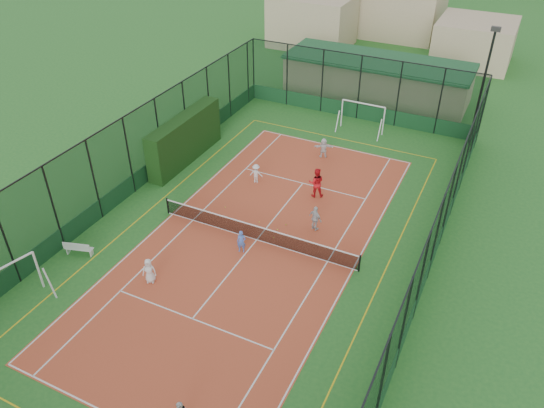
{
  "coord_description": "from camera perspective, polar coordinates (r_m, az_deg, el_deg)",
  "views": [
    {
      "loc": [
        10.62,
        -19.98,
        17.98
      ],
      "look_at": [
        -0.0,
        1.9,
        1.2
      ],
      "focal_mm": 35.0,
      "sensor_mm": 36.0,
      "label": 1
    }
  ],
  "objects": [
    {
      "name": "tennis_balls",
      "position": [
        30.05,
        -1.46,
        -2.06
      ],
      "size": [
        4.03,
        1.44,
        0.07
      ],
      "color": "#CCE033",
      "rests_on": "court_slab"
    },
    {
      "name": "floodlight_ne",
      "position": [
        39.17,
        21.64,
        11.46
      ],
      "size": [
        0.6,
        0.26,
        8.25
      ],
      "primitive_type": null,
      "color": "black",
      "rests_on": "ground"
    },
    {
      "name": "perimeter_fence",
      "position": [
        27.41,
        -1.74,
        0.2
      ],
      "size": [
        18.12,
        34.12,
        5.0
      ],
      "primitive_type": null,
      "color": "black",
      "rests_on": "ground"
    },
    {
      "name": "ground",
      "position": [
        28.9,
        -1.65,
        -3.89
      ],
      "size": [
        300.0,
        300.0,
        0.0
      ],
      "primitive_type": "plane",
      "color": "#226425",
      "rests_on": "ground"
    },
    {
      "name": "tennis_net",
      "position": [
        28.57,
        -1.67,
        -3.06
      ],
      "size": [
        11.67,
        0.12,
        1.06
      ],
      "primitive_type": null,
      "color": "black",
      "rests_on": "ground"
    },
    {
      "name": "futsal_goal_near",
      "position": [
        27.35,
        -26.78,
        -8.07
      ],
      "size": [
        3.53,
        1.82,
        2.19
      ],
      "primitive_type": null,
      "rotation": [
        0.0,
        0.0,
        1.31
      ],
      "color": "white",
      "rests_on": "ground"
    },
    {
      "name": "child_far_left",
      "position": [
        33.38,
        -1.72,
        3.3
      ],
      "size": [
        0.9,
        0.62,
        1.27
      ],
      "primitive_type": "imported",
      "rotation": [
        0.0,
        0.0,
        3.34
      ],
      "color": "silver",
      "rests_on": "court_slab"
    },
    {
      "name": "child_near_left",
      "position": [
        26.62,
        -13.07,
        -7.01
      ],
      "size": [
        0.79,
        0.68,
        1.37
      ],
      "primitive_type": "imported",
      "rotation": [
        0.0,
        0.0,
        0.44
      ],
      "color": "white",
      "rests_on": "court_slab"
    },
    {
      "name": "clubhouse",
      "position": [
        46.3,
        11.23,
        13.2
      ],
      "size": [
        15.2,
        7.2,
        3.15
      ],
      "primitive_type": null,
      "color": "tan",
      "rests_on": "ground"
    },
    {
      "name": "futsal_goal_far",
      "position": [
        40.16,
        9.69,
        9.2
      ],
      "size": [
        3.34,
        1.02,
        2.15
      ],
      "primitive_type": null,
      "rotation": [
        0.0,
        0.0,
        -0.01
      ],
      "color": "white",
      "rests_on": "ground"
    },
    {
      "name": "child_far_right",
      "position": [
        29.26,
        4.68,
        -1.55
      ],
      "size": [
        0.97,
        0.69,
        1.53
      ],
      "primitive_type": "imported",
      "rotation": [
        0.0,
        0.0,
        2.75
      ],
      "color": "silver",
      "rests_on": "court_slab"
    },
    {
      "name": "child_near_mid",
      "position": [
        27.78,
        -3.32,
        -4.06
      ],
      "size": [
        0.55,
        0.45,
        1.28
      ],
      "primitive_type": "imported",
      "rotation": [
        0.0,
        0.0,
        0.35
      ],
      "color": "#4D77DB",
      "rests_on": "court_slab"
    },
    {
      "name": "white_bench",
      "position": [
        29.48,
        -20.05,
        -4.45
      ],
      "size": [
        1.54,
        0.81,
        0.84
      ],
      "primitive_type": null,
      "rotation": [
        0.0,
        0.0,
        0.29
      ],
      "color": "white",
      "rests_on": "ground"
    },
    {
      "name": "child_far_back",
      "position": [
        36.33,
        5.57,
        6.03
      ],
      "size": [
        1.33,
        0.93,
        1.38
      ],
      "primitive_type": "imported",
      "rotation": [
        0.0,
        0.0,
        3.6
      ],
      "color": "white",
      "rests_on": "court_slab"
    },
    {
      "name": "hedge_left",
      "position": [
        35.92,
        -9.32,
        6.95
      ],
      "size": [
        1.08,
        7.21,
        3.15
      ],
      "primitive_type": "cube",
      "color": "black",
      "rests_on": "ground"
    },
    {
      "name": "court_slab",
      "position": [
        28.9,
        -1.65,
        -3.88
      ],
      "size": [
        11.17,
        23.97,
        0.01
      ],
      "primitive_type": "cube",
      "color": "#B34827",
      "rests_on": "ground"
    },
    {
      "name": "coach",
      "position": [
        31.98,
        4.78,
        2.31
      ],
      "size": [
        1.13,
        1.03,
        1.9
      ],
      "primitive_type": "imported",
      "rotation": [
        0.0,
        0.0,
        3.56
      ],
      "color": "red",
      "rests_on": "court_slab"
    }
  ]
}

